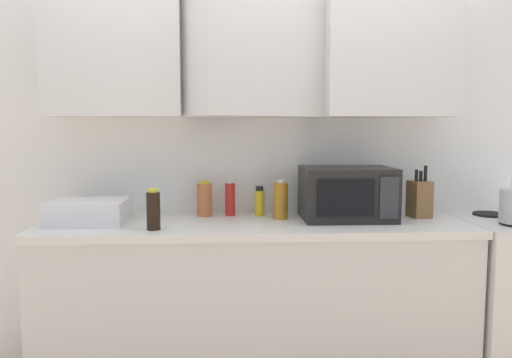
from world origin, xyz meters
name	(u,v)px	position (x,y,z in m)	size (l,w,h in m)	color
wall_back_with_cabinets	(253,95)	(0.00, -0.07, 1.57)	(3.10, 0.62, 2.60)	white
counter_run	(255,304)	(0.00, -0.30, 0.45)	(2.23, 0.63, 0.90)	silver
microwave	(347,193)	(0.50, -0.25, 1.04)	(0.48, 0.37, 0.28)	black
dish_rack	(89,212)	(-0.86, -0.30, 0.96)	(0.38, 0.30, 0.12)	silver
knife_block	(419,198)	(0.91, -0.21, 1.00)	(0.12, 0.13, 0.29)	brown
bottle_soy_dark	(153,210)	(-0.50, -0.48, 1.00)	(0.07, 0.07, 0.20)	black
bottle_red_sauce	(230,199)	(-0.13, -0.11, 0.99)	(0.06, 0.06, 0.20)	red
bottle_yellow_mustard	(259,202)	(0.03, -0.11, 0.98)	(0.06, 0.06, 0.16)	gold
bottle_amber_vinegar	(280,200)	(0.14, -0.23, 1.00)	(0.08, 0.08, 0.21)	#AD701E
bottle_spice_jar	(204,199)	(-0.28, -0.11, 0.99)	(0.08, 0.08, 0.20)	#BC6638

